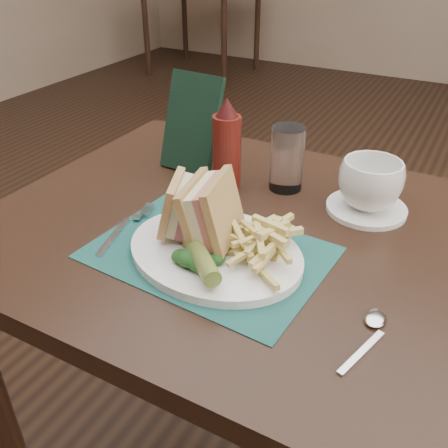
# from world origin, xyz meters

# --- Properties ---
(floor) EXTENTS (7.00, 7.00, 0.00)m
(floor) POSITION_xyz_m (0.00, 0.00, 0.00)
(floor) COLOR black
(floor) RESTS_ON ground
(table_main) EXTENTS (0.90, 0.75, 0.75)m
(table_main) POSITION_xyz_m (0.00, -0.50, 0.38)
(table_main) COLOR black
(table_main) RESTS_ON ground
(table_bg_left) EXTENTS (0.90, 0.75, 0.75)m
(table_bg_left) POSITION_xyz_m (-2.07, 2.84, 0.38)
(table_bg_left) COLOR black
(table_bg_left) RESTS_ON ground
(placemat) EXTENTS (0.39, 0.29, 0.00)m
(placemat) POSITION_xyz_m (0.00, -0.61, 0.75)
(placemat) COLOR #174B46
(placemat) RESTS_ON table_main
(plate) EXTENTS (0.33, 0.28, 0.01)m
(plate) POSITION_xyz_m (0.02, -0.61, 0.76)
(plate) COLOR white
(plate) RESTS_ON placemat
(sandwich_half_a) EXTENTS (0.11, 0.12, 0.10)m
(sandwich_half_a) POSITION_xyz_m (-0.07, -0.60, 0.82)
(sandwich_half_a) COLOR tan
(sandwich_half_a) RESTS_ON plate
(sandwich_half_b) EXTENTS (0.10, 0.13, 0.12)m
(sandwich_half_b) POSITION_xyz_m (-0.02, -0.60, 0.83)
(sandwich_half_b) COLOR tan
(sandwich_half_b) RESTS_ON plate
(kale_garnish) EXTENTS (0.11, 0.08, 0.03)m
(kale_garnish) POSITION_xyz_m (0.02, -0.66, 0.78)
(kale_garnish) COLOR #163D16
(kale_garnish) RESTS_ON plate
(pickle_spear) EXTENTS (0.11, 0.10, 0.03)m
(pickle_spear) POSITION_xyz_m (0.03, -0.67, 0.79)
(pickle_spear) COLOR #5A6D29
(pickle_spear) RESTS_ON plate
(fries_pile) EXTENTS (0.18, 0.20, 0.06)m
(fries_pile) POSITION_xyz_m (0.09, -0.59, 0.80)
(fries_pile) COLOR #D0BD68
(fries_pile) RESTS_ON plate
(fork) EXTENTS (0.08, 0.17, 0.01)m
(fork) POSITION_xyz_m (-0.16, -0.62, 0.76)
(fork) COLOR silver
(fork) RESTS_ON placemat
(spoon) EXTENTS (0.07, 0.15, 0.01)m
(spoon) POSITION_xyz_m (0.29, -0.68, 0.76)
(spoon) COLOR silver
(spoon) RESTS_ON table_main
(saucer) EXTENTS (0.18, 0.18, 0.01)m
(saucer) POSITION_xyz_m (0.20, -0.34, 0.76)
(saucer) COLOR white
(saucer) RESTS_ON table_main
(coffee_cup) EXTENTS (0.16, 0.16, 0.09)m
(coffee_cup) POSITION_xyz_m (0.20, -0.34, 0.81)
(coffee_cup) COLOR white
(coffee_cup) RESTS_ON saucer
(drinking_glass) EXTENTS (0.09, 0.09, 0.13)m
(drinking_glass) POSITION_xyz_m (0.02, -0.33, 0.81)
(drinking_glass) COLOR white
(drinking_glass) RESTS_ON table_main
(ketchup_bottle) EXTENTS (0.07, 0.07, 0.19)m
(ketchup_bottle) POSITION_xyz_m (-0.08, -0.38, 0.84)
(ketchup_bottle) COLOR #50120D
(ketchup_bottle) RESTS_ON table_main
(check_presenter) EXTENTS (0.13, 0.09, 0.20)m
(check_presenter) POSITION_xyz_m (-0.19, -0.33, 0.85)
(check_presenter) COLOR black
(check_presenter) RESTS_ON table_main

